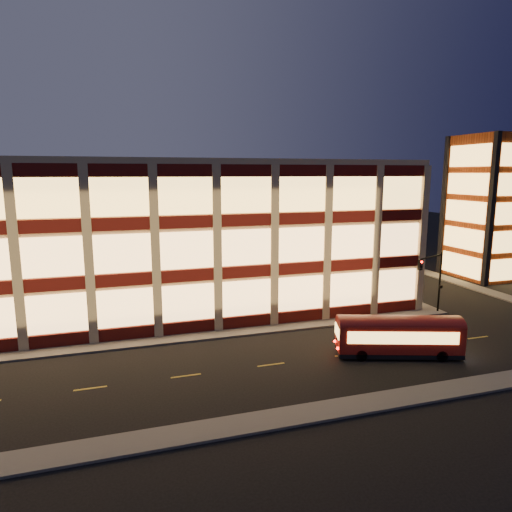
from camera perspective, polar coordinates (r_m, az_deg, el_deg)
name	(u,v)px	position (r m, az deg, el deg)	size (l,w,h in m)	color
ground	(199,341)	(37.45, -7.11, -10.55)	(200.00, 200.00, 0.00)	black
sidewalk_office_south	(160,340)	(37.99, -11.92, -10.27)	(54.00, 2.00, 0.15)	#514F4C
sidewalk_office_east	(350,276)	(60.58, 11.72, -2.51)	(2.00, 30.00, 0.15)	#514F4C
sidewalk_tower_west	(422,271)	(66.56, 20.04, -1.78)	(2.00, 30.00, 0.15)	#514F4C
sidewalk_near	(244,425)	(25.94, -1.56, -20.31)	(100.00, 2.00, 0.15)	#514F4C
office_building	(144,229)	(51.85, -13.86, 3.32)	(50.45, 30.45, 14.50)	tan
stair_tower	(492,208)	(65.51, 27.37, 5.40)	(8.60, 8.60, 18.00)	#8C3814
traffic_signal_far	(433,273)	(45.70, 21.26, -1.98)	(3.79, 1.87, 6.00)	black
trolley_bus	(399,334)	(35.47, 17.39, -9.28)	(9.19, 4.99, 3.03)	maroon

